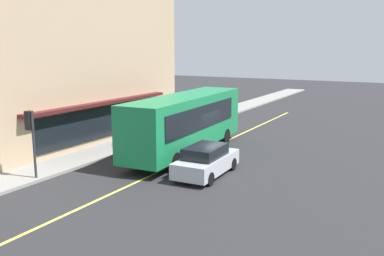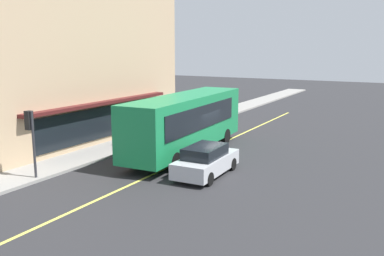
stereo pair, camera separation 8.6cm
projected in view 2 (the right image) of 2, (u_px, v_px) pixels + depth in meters
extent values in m
plane|color=#28282B|center=(202.00, 152.00, 25.72)|extent=(120.00, 120.00, 0.00)
cube|color=gray|center=(133.00, 142.00, 28.22)|extent=(80.00, 2.53, 0.15)
cube|color=#D8D14C|center=(202.00, 152.00, 25.72)|extent=(36.00, 0.16, 0.01)
cube|color=tan|center=(46.00, 65.00, 28.84)|extent=(18.17, 9.56, 10.16)
cube|color=#4C1919|center=(104.00, 103.00, 26.86)|extent=(12.72, 0.70, 0.20)
cube|color=black|center=(102.00, 122.00, 27.21)|extent=(10.90, 0.08, 2.00)
cube|color=#197F47|center=(186.00, 121.00, 24.96)|extent=(11.11, 3.05, 3.00)
cube|color=black|center=(221.00, 104.00, 29.69)|extent=(0.22, 2.10, 1.80)
cube|color=black|center=(165.00, 114.00, 25.18)|extent=(8.79, 0.50, 1.32)
cube|color=black|center=(203.00, 117.00, 24.07)|extent=(8.79, 0.50, 1.32)
cube|color=#0CF259|center=(222.00, 91.00, 29.58)|extent=(0.17, 1.90, 0.36)
cube|color=#2D2D33|center=(221.00, 126.00, 30.08)|extent=(0.28, 2.40, 0.40)
cylinder|color=black|center=(195.00, 133.00, 28.83)|extent=(1.01, 0.35, 1.00)
cylinder|color=black|center=(226.00, 136.00, 27.84)|extent=(1.01, 0.35, 1.00)
cylinder|color=black|center=(137.00, 157.00, 22.63)|extent=(1.01, 0.35, 1.00)
cylinder|color=black|center=(174.00, 162.00, 21.65)|extent=(1.01, 0.35, 1.00)
cylinder|color=#2D2D33|center=(34.00, 145.00, 19.92)|extent=(0.12, 0.12, 3.20)
cube|color=black|center=(29.00, 120.00, 19.80)|extent=(0.30, 0.30, 0.90)
sphere|color=red|center=(26.00, 114.00, 19.83)|extent=(0.18, 0.18, 0.18)
sphere|color=orange|center=(27.00, 120.00, 19.88)|extent=(0.18, 0.18, 0.18)
sphere|color=green|center=(27.00, 126.00, 19.94)|extent=(0.18, 0.18, 0.18)
cube|color=#B7BABF|center=(206.00, 164.00, 20.98)|extent=(4.35, 1.93, 0.75)
cube|color=black|center=(205.00, 151.00, 20.72)|extent=(2.45, 1.59, 0.55)
cylinder|color=black|center=(204.00, 160.00, 22.64)|extent=(0.65, 0.24, 0.64)
cylinder|color=black|center=(232.00, 164.00, 21.90)|extent=(0.65, 0.24, 0.64)
cylinder|color=black|center=(178.00, 174.00, 20.16)|extent=(0.65, 0.24, 0.64)
cylinder|color=black|center=(209.00, 179.00, 19.42)|extent=(0.65, 0.24, 0.64)
cylinder|color=black|center=(127.00, 140.00, 26.54)|extent=(0.18, 0.18, 0.80)
cylinder|color=#3F3F47|center=(127.00, 129.00, 26.40)|extent=(0.34, 0.34, 0.63)
sphere|color=tan|center=(127.00, 122.00, 26.32)|extent=(0.22, 0.22, 0.22)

